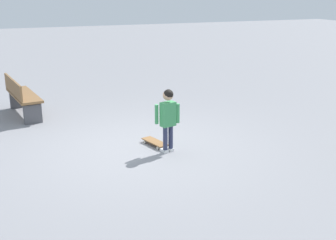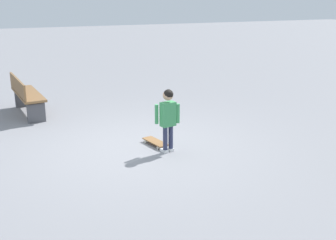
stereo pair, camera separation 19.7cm
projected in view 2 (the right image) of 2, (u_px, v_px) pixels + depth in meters
ground_plane at (135, 148)px, 7.34m from camera, size 50.00×50.00×0.00m
child_person at (168, 114)px, 6.99m from camera, size 0.22×0.40×1.06m
skateboard at (155, 142)px, 7.47m from camera, size 0.59×0.33×0.07m
street_bench at (26, 95)px, 9.20m from camera, size 1.65×0.66×0.80m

